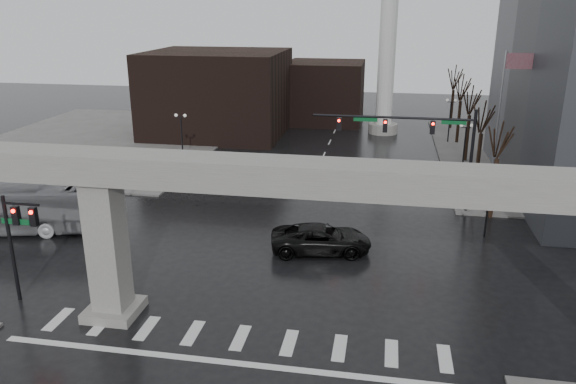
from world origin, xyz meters
name	(u,v)px	position (x,y,z in m)	size (l,w,h in m)	color
ground	(245,327)	(0.00, 0.00, 0.00)	(160.00, 160.00, 0.00)	black
sidewalk_nw	(106,140)	(-26.00, 36.00, 0.07)	(28.00, 36.00, 0.15)	slate
elevated_guideway	(269,198)	(1.26, 0.00, 6.88)	(48.00, 2.60, 8.70)	#989790
building_far_left	(217,93)	(-14.00, 42.00, 5.00)	(16.00, 14.00, 10.00)	black
building_far_mid	(325,92)	(-2.00, 52.00, 4.00)	(10.00, 10.00, 8.00)	black
smokestack	(389,21)	(6.00, 46.00, 13.35)	(3.60, 3.60, 30.00)	silver
signal_mast_arm	(421,136)	(8.99, 18.80, 5.83)	(12.12, 0.43, 8.00)	black
signal_left_pole	(18,231)	(-12.25, 0.50, 4.07)	(2.30, 0.30, 6.00)	black
flagpole_assembly	(503,109)	(15.29, 22.00, 7.53)	(2.06, 0.12, 12.00)	silver
lamp_right_0	(490,189)	(13.50, 14.00, 3.47)	(1.22, 0.32, 5.11)	black
lamp_right_1	(465,141)	(13.50, 28.00, 3.47)	(1.22, 0.32, 5.11)	black
lamp_right_2	(450,113)	(13.50, 42.00, 3.47)	(1.22, 0.32, 5.11)	black
lamp_left_0	(116,169)	(-13.50, 14.00, 3.47)	(1.22, 0.32, 5.11)	black
lamp_left_1	(181,130)	(-13.50, 28.00, 3.47)	(1.22, 0.32, 5.11)	black
lamp_left_2	(222,106)	(-13.50, 42.00, 3.47)	(1.22, 0.32, 5.11)	black
tree_right_0	(495,182)	(14.53, 18.02, 2.79)	(1.09, 1.58, 7.50)	black
tree_right_1	(479,154)	(14.53, 26.02, 2.85)	(1.09, 1.61, 7.67)	black
tree_right_2	(468,133)	(14.53, 34.02, 2.91)	(1.10, 1.63, 7.85)	black
tree_right_3	(459,118)	(14.53, 42.02, 2.98)	(1.11, 1.66, 8.02)	black
tree_right_4	(452,105)	(14.53, 50.02, 3.04)	(1.12, 1.69, 8.19)	black
pickup_truck	(321,239)	(2.64, 9.56, 0.90)	(2.97, 6.45, 1.79)	black
city_bus	(3,207)	(-19.72, 9.14, 1.78)	(2.99, 12.79, 3.56)	#9D9EA2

